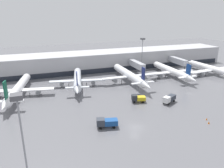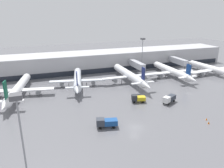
{
  "view_description": "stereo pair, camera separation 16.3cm",
  "coord_description": "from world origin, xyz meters",
  "px_view_note": "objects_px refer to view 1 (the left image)",
  "views": [
    {
      "loc": [
        -22.7,
        -45.41,
        28.84
      ],
      "look_at": [
        3.54,
        27.52,
        3.0
      ],
      "focal_mm": 35.0,
      "sensor_mm": 36.0,
      "label": 1
    },
    {
      "loc": [
        -22.55,
        -45.46,
        28.84
      ],
      "look_at": [
        3.54,
        27.52,
        3.0
      ],
      "focal_mm": 35.0,
      "sensor_mm": 36.0,
      "label": 2
    }
  ],
  "objects_px": {
    "service_truck_0": "(138,98)",
    "traffic_cone_1": "(207,119)",
    "parked_jet_0": "(172,71)",
    "service_truck_2": "(169,99)",
    "apron_light_mast_1": "(19,115)",
    "parked_jet_3": "(212,69)",
    "parked_jet_4": "(18,89)",
    "parked_jet_2": "(78,80)",
    "parked_jet_5": "(129,75)",
    "traffic_cone_0": "(209,122)",
    "apron_light_mast_2": "(142,45)",
    "service_truck_1": "(107,122)"
  },
  "relations": [
    {
      "from": "apron_light_mast_2",
      "to": "parked_jet_0",
      "type": "bearing_deg",
      "value": -55.6
    },
    {
      "from": "service_truck_0",
      "to": "traffic_cone_1",
      "type": "xyz_separation_m",
      "value": [
        12.4,
        -18.08,
        -1.11
      ]
    },
    {
      "from": "service_truck_0",
      "to": "traffic_cone_0",
      "type": "xyz_separation_m",
      "value": [
        11.41,
        -20.0,
        -1.04
      ]
    },
    {
      "from": "parked_jet_3",
      "to": "parked_jet_5",
      "type": "xyz_separation_m",
      "value": [
        -42.73,
        1.47,
        0.72
      ]
    },
    {
      "from": "service_truck_0",
      "to": "service_truck_2",
      "type": "distance_m",
      "value": 10.28
    },
    {
      "from": "parked_jet_0",
      "to": "parked_jet_5",
      "type": "distance_m",
      "value": 22.07
    },
    {
      "from": "parked_jet_0",
      "to": "service_truck_2",
      "type": "bearing_deg",
      "value": 144.95
    },
    {
      "from": "parked_jet_3",
      "to": "parked_jet_0",
      "type": "bearing_deg",
      "value": 77.52
    },
    {
      "from": "parked_jet_0",
      "to": "apron_light_mast_2",
      "type": "height_order",
      "value": "apron_light_mast_2"
    },
    {
      "from": "parked_jet_3",
      "to": "parked_jet_4",
      "type": "relative_size",
      "value": 0.94
    },
    {
      "from": "parked_jet_0",
      "to": "apron_light_mast_1",
      "type": "xyz_separation_m",
      "value": [
        -62.03,
        -48.66,
        10.84
      ]
    },
    {
      "from": "service_truck_2",
      "to": "traffic_cone_1",
      "type": "distance_m",
      "value": 14.36
    },
    {
      "from": "parked_jet_3",
      "to": "service_truck_1",
      "type": "xyz_separation_m",
      "value": [
        -63.67,
        -30.98,
        -1.15
      ]
    },
    {
      "from": "apron_light_mast_1",
      "to": "service_truck_2",
      "type": "bearing_deg",
      "value": 27.73
    },
    {
      "from": "parked_jet_3",
      "to": "traffic_cone_1",
      "type": "distance_m",
      "value": 51.58
    },
    {
      "from": "service_truck_2",
      "to": "traffic_cone_1",
      "type": "relative_size",
      "value": 9.38
    },
    {
      "from": "service_truck_2",
      "to": "apron_light_mast_2",
      "type": "xyz_separation_m",
      "value": [
        9.55,
        38.65,
        11.82
      ]
    },
    {
      "from": "service_truck_2",
      "to": "service_truck_0",
      "type": "bearing_deg",
      "value": -50.86
    },
    {
      "from": "parked_jet_2",
      "to": "parked_jet_3",
      "type": "height_order",
      "value": "parked_jet_2"
    },
    {
      "from": "parked_jet_2",
      "to": "parked_jet_0",
      "type": "bearing_deg",
      "value": -79.97
    },
    {
      "from": "service_truck_1",
      "to": "apron_light_mast_2",
      "type": "height_order",
      "value": "apron_light_mast_2"
    },
    {
      "from": "service_truck_2",
      "to": "traffic_cone_0",
      "type": "height_order",
      "value": "service_truck_2"
    },
    {
      "from": "parked_jet_4",
      "to": "apron_light_mast_2",
      "type": "distance_m",
      "value": 59.75
    },
    {
      "from": "traffic_cone_1",
      "to": "service_truck_0",
      "type": "bearing_deg",
      "value": 124.44
    },
    {
      "from": "parked_jet_4",
      "to": "service_truck_0",
      "type": "relative_size",
      "value": 7.21
    },
    {
      "from": "parked_jet_5",
      "to": "traffic_cone_0",
      "type": "xyz_separation_m",
      "value": [
        5.58,
        -40.1,
        -2.93
      ]
    },
    {
      "from": "service_truck_1",
      "to": "service_truck_2",
      "type": "distance_m",
      "value": 25.9
    },
    {
      "from": "parked_jet_4",
      "to": "parked_jet_2",
      "type": "bearing_deg",
      "value": -70.04
    },
    {
      "from": "traffic_cone_0",
      "to": "parked_jet_3",
      "type": "bearing_deg",
      "value": 46.12
    },
    {
      "from": "service_truck_1",
      "to": "apron_light_mast_1",
      "type": "distance_m",
      "value": 26.95
    },
    {
      "from": "parked_jet_2",
      "to": "parked_jet_4",
      "type": "xyz_separation_m",
      "value": [
        -22.03,
        -3.48,
        -0.16
      ]
    },
    {
      "from": "parked_jet_3",
      "to": "service_truck_0",
      "type": "relative_size",
      "value": 6.76
    },
    {
      "from": "parked_jet_3",
      "to": "service_truck_0",
      "type": "bearing_deg",
      "value": 106.76
    },
    {
      "from": "service_truck_1",
      "to": "traffic_cone_0",
      "type": "distance_m",
      "value": 27.63
    },
    {
      "from": "service_truck_0",
      "to": "apron_light_mast_1",
      "type": "distance_m",
      "value": 45.24
    },
    {
      "from": "parked_jet_0",
      "to": "parked_jet_5",
      "type": "relative_size",
      "value": 0.95
    },
    {
      "from": "parked_jet_0",
      "to": "service_truck_0",
      "type": "distance_m",
      "value": 35.29
    },
    {
      "from": "parked_jet_4",
      "to": "parked_jet_5",
      "type": "relative_size",
      "value": 1.0
    },
    {
      "from": "parked_jet_2",
      "to": "service_truck_2",
      "type": "bearing_deg",
      "value": -125.35
    },
    {
      "from": "apron_light_mast_2",
      "to": "service_truck_2",
      "type": "bearing_deg",
      "value": -103.88
    },
    {
      "from": "apron_light_mast_1",
      "to": "traffic_cone_1",
      "type": "bearing_deg",
      "value": 10.86
    },
    {
      "from": "traffic_cone_1",
      "to": "apron_light_mast_2",
      "type": "distance_m",
      "value": 54.63
    },
    {
      "from": "parked_jet_0",
      "to": "service_truck_0",
      "type": "xyz_separation_m",
      "value": [
        -27.84,
        -21.64,
        -1.32
      ]
    },
    {
      "from": "service_truck_1",
      "to": "service_truck_2",
      "type": "xyz_separation_m",
      "value": [
        24.55,
        8.27,
        0.05
      ]
    },
    {
      "from": "service_truck_0",
      "to": "apron_light_mast_1",
      "type": "relative_size",
      "value": 0.29
    },
    {
      "from": "parked_jet_3",
      "to": "parked_jet_4",
      "type": "height_order",
      "value": "parked_jet_4"
    },
    {
      "from": "service_truck_0",
      "to": "traffic_cone_1",
      "type": "height_order",
      "value": "service_truck_0"
    },
    {
      "from": "parked_jet_3",
      "to": "parked_jet_4",
      "type": "bearing_deg",
      "value": 85.4
    },
    {
      "from": "service_truck_2",
      "to": "parked_jet_0",
      "type": "bearing_deg",
      "value": -153.06
    },
    {
      "from": "parked_jet_2",
      "to": "traffic_cone_1",
      "type": "relative_size",
      "value": 50.66
    }
  ]
}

